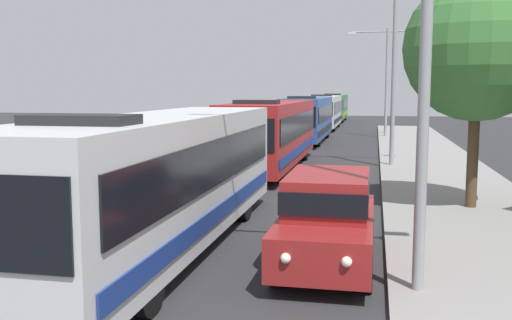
{
  "coord_description": "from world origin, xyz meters",
  "views": [
    {
      "loc": [
        3.3,
        -2.41,
        3.6
      ],
      "look_at": [
        -0.29,
        14.99,
        1.43
      ],
      "focal_mm": 40.41,
      "sensor_mm": 36.0,
      "label": 1
    }
  ],
  "objects": [
    {
      "name": "bus_second_in_line",
      "position": [
        -1.3,
        23.59,
        1.69
      ],
      "size": [
        2.58,
        12.1,
        3.21
      ],
      "color": "maroon",
      "rests_on": "ground_plane"
    },
    {
      "name": "bus_rear",
      "position": [
        -1.3,
        64.75,
        1.69
      ],
      "size": [
        2.58,
        11.09,
        3.21
      ],
      "color": "#33724C",
      "rests_on": "ground_plane"
    },
    {
      "name": "roadside_tree",
      "position": [
        6.15,
        15.36,
        4.79
      ],
      "size": [
        4.23,
        4.23,
        6.76
      ],
      "color": "#4C3823",
      "rests_on": "sidewalk"
    },
    {
      "name": "bus_lead",
      "position": [
        -1.3,
        9.58,
        1.69
      ],
      "size": [
        2.58,
        11.98,
        3.21
      ],
      "color": "silver",
      "rests_on": "ground_plane"
    },
    {
      "name": "bus_fourth_in_line",
      "position": [
        -1.3,
        51.47,
        1.69
      ],
      "size": [
        2.58,
        11.09,
        3.21
      ],
      "color": "silver",
      "rests_on": "ground_plane"
    },
    {
      "name": "streetlamp_mid",
      "position": [
        4.1,
        24.89,
        5.19
      ],
      "size": [
        6.45,
        0.28,
        8.16
      ],
      "color": "gray",
      "rests_on": "sidewalk"
    },
    {
      "name": "bus_middle",
      "position": [
        -1.3,
        37.77,
        1.69
      ],
      "size": [
        2.58,
        11.76,
        3.21
      ],
      "color": "#284C8C",
      "rests_on": "ground_plane"
    },
    {
      "name": "white_suv",
      "position": [
        2.4,
        9.24,
        1.03
      ],
      "size": [
        1.86,
        4.71,
        1.9
      ],
      "color": "maroon",
      "rests_on": "ground_plane"
    },
    {
      "name": "streetlamp_far",
      "position": [
        4.1,
        42.13,
        5.04
      ],
      "size": [
        5.84,
        0.28,
        7.95
      ],
      "color": "gray",
      "rests_on": "sidewalk"
    }
  ]
}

